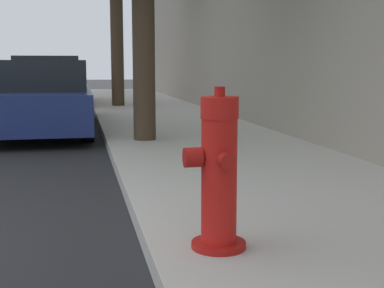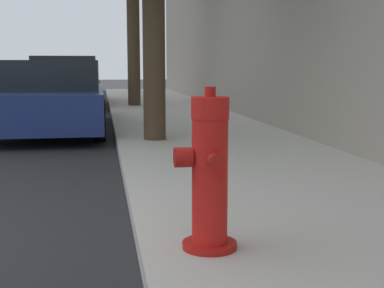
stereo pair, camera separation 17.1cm
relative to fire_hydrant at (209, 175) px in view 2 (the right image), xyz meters
name	(u,v)px [view 2 (the right image)]	position (x,y,z in m)	size (l,w,h in m)	color
sidewalk_slab	(336,230)	(0.93, 0.37, -0.47)	(2.61, 40.00, 0.12)	#B7B2A8
fire_hydrant	(209,175)	(0.00, 0.00, 0.00)	(0.35, 0.36, 0.89)	#A91511
parked_car_near	(52,97)	(-1.40, 6.58, 0.06)	(1.77, 4.48, 1.20)	navy
parked_car_mid	(67,83)	(-1.49, 12.12, 0.13)	(1.76, 4.53, 1.36)	maroon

